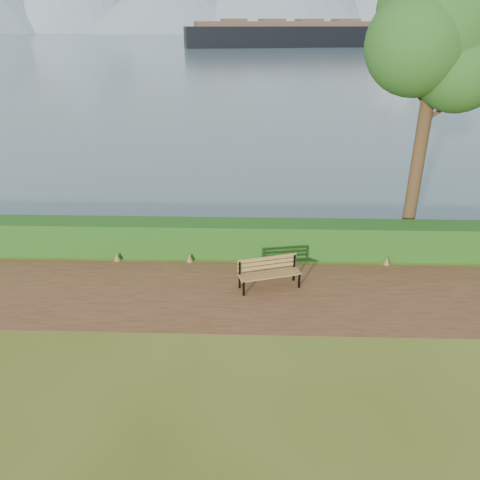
{
  "coord_description": "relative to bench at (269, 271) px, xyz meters",
  "views": [
    {
      "loc": [
        0.71,
        -9.82,
        6.21
      ],
      "look_at": [
        0.37,
        1.2,
        1.1
      ],
      "focal_mm": 35.0,
      "sensor_mm": 36.0,
      "label": 1
    }
  ],
  "objects": [
    {
      "name": "water",
      "position": [
        -1.11,
        259.27,
        -0.45
      ],
      "size": [
        700.0,
        510.0,
        0.0
      ],
      "primitive_type": "cube",
      "color": "slate",
      "rests_on": "ground"
    },
    {
      "name": "tree",
      "position": [
        4.28,
        2.68,
        5.47
      ],
      "size": [
        3.84,
        3.45,
        7.97
      ],
      "rotation": [
        0.0,
        0.0,
        0.33
      ],
      "color": "#3A2817",
      "rests_on": "ground"
    },
    {
      "name": "bench",
      "position": [
        0.0,
        0.0,
        0.0
      ],
      "size": [
        1.65,
        0.91,
        0.8
      ],
      "rotation": [
        0.0,
        0.0,
        0.3
      ],
      "color": "black",
      "rests_on": "ground"
    },
    {
      "name": "ground",
      "position": [
        -1.11,
        -0.73,
        -0.46
      ],
      "size": [
        140.0,
        140.0,
        0.0
      ],
      "primitive_type": "plane",
      "color": "#4C5718",
      "rests_on": "ground"
    },
    {
      "name": "cargo_ship",
      "position": [
        20.22,
        140.76,
        3.05
      ],
      "size": [
        78.33,
        27.29,
        23.51
      ],
      "rotation": [
        0.0,
        0.0,
        0.2
      ],
      "color": "black",
      "rests_on": "ground"
    },
    {
      "name": "hedge",
      "position": [
        -1.11,
        1.87,
        0.04
      ],
      "size": [
        32.0,
        0.85,
        1.0
      ],
      "primitive_type": "cube",
      "color": "#1A4B15",
      "rests_on": "ground"
    },
    {
      "name": "path",
      "position": [
        -1.11,
        -0.43,
        -0.45
      ],
      "size": [
        40.0,
        3.4,
        0.01
      ],
      "primitive_type": "cube",
      "color": "#562B1D",
      "rests_on": "ground"
    }
  ]
}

